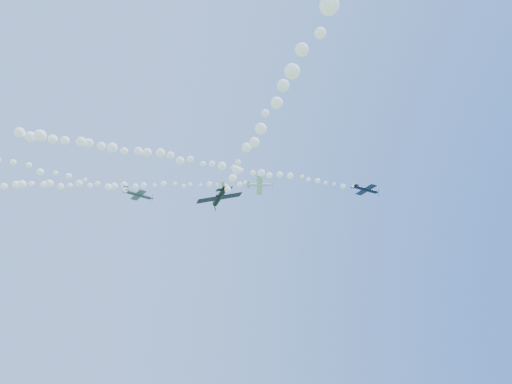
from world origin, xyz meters
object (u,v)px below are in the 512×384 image
object	(u,v)px
plane_black	(219,197)
plane_grey	(138,195)
plane_navy	(366,189)
plane_white	(259,185)

from	to	relation	value
plane_black	plane_grey	bearing A→B (deg)	26.65
plane_navy	plane_grey	bearing A→B (deg)	168.24
plane_white	plane_black	world-z (taller)	plane_white
plane_white	plane_black	size ratio (longest dim) A/B	0.86
plane_white	plane_navy	bearing A→B (deg)	0.85
plane_white	plane_grey	world-z (taller)	plane_white
plane_navy	plane_white	bearing A→B (deg)	163.68
plane_grey	plane_black	xyz separation A→B (m)	(11.46, -24.10, -10.71)
plane_white	plane_grey	distance (m)	26.95
plane_white	plane_black	bearing A→B (deg)	-106.91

